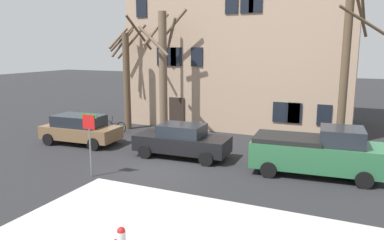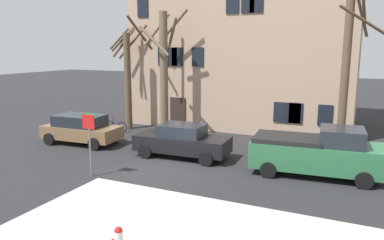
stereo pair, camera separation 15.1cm
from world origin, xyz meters
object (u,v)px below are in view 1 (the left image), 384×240
tree_bare_far (346,71)px  bicycle_leaning (115,126)px  building_main (246,43)px  car_black_sedan (182,141)px  tree_bare_mid (163,69)px  car_brown_wagon (80,129)px  pickup_truck_green (317,152)px  street_sign_pole (89,133)px  tree_bare_near (127,74)px

tree_bare_far → bicycle_leaning: bearing=-178.5°
building_main → car_black_sedan: building_main is taller
tree_bare_mid → bicycle_leaning: (-3.21, -0.75, -3.75)m
car_brown_wagon → car_black_sedan: size_ratio=0.94×
building_main → tree_bare_mid: (-3.46, -5.98, -1.57)m
tree_bare_mid → bicycle_leaning: tree_bare_mid is taller
tree_bare_mid → bicycle_leaning: size_ratio=4.41×
car_black_sedan → car_brown_wagon: bearing=-180.0°
tree_bare_far → pickup_truck_green: tree_bare_far is taller
tree_bare_mid → car_black_sedan: tree_bare_mid is taller
car_brown_wagon → street_sign_pole: bearing=-45.2°
building_main → bicycle_leaning: (-6.67, -6.73, -5.32)m
building_main → car_black_sedan: 11.16m
tree_bare_mid → car_brown_wagon: (-3.15, -4.07, -3.25)m
tree_bare_mid → tree_bare_far: 10.39m
street_sign_pole → building_main: bearing=80.1°
pickup_truck_green → bicycle_leaning: size_ratio=3.17×
bicycle_leaning → tree_bare_mid: bearing=13.1°
tree_bare_near → street_sign_pole: tree_bare_near is taller
pickup_truck_green → street_sign_pole: size_ratio=2.05×
car_brown_wagon → tree_bare_near: bearing=87.9°
car_black_sedan → street_sign_pole: (-2.24, -4.16, 1.06)m
building_main → tree_bare_near: size_ratio=2.08×
tree_bare_far → car_black_sedan: 8.73m
building_main → tree_bare_near: bearing=-139.6°
tree_bare_near → pickup_truck_green: bearing=-19.9°
tree_bare_mid → car_brown_wagon: bearing=-127.8°
tree_bare_mid → car_black_sedan: 6.14m
tree_bare_far → bicycle_leaning: 14.14m
car_brown_wagon → bicycle_leaning: car_brown_wagon is taller
tree_bare_near → street_sign_pole: size_ratio=2.71×
tree_bare_near → pickup_truck_green: tree_bare_near is taller
car_brown_wagon → pickup_truck_green: size_ratio=0.81×
car_brown_wagon → tree_bare_mid: bearing=52.2°
tree_bare_near → car_black_sedan: bearing=-36.3°
building_main → tree_bare_near: building_main is taller
building_main → pickup_truck_green: 12.68m
car_black_sedan → bicycle_leaning: bearing=152.8°
tree_bare_near → tree_bare_mid: bearing=-9.4°
car_black_sedan → pickup_truck_green: size_ratio=0.86×
pickup_truck_green → building_main: bearing=121.5°
building_main → tree_bare_far: bearing=-42.6°
tree_bare_mid → pickup_truck_green: size_ratio=1.39×
car_brown_wagon → pickup_truck_green: pickup_truck_green is taller
pickup_truck_green → tree_bare_mid: bearing=157.1°
building_main → street_sign_pole: bearing=-99.9°
tree_bare_far → car_brown_wagon: size_ratio=1.91×
pickup_truck_green → street_sign_pole: street_sign_pole is taller
car_brown_wagon → pickup_truck_green: (12.77, -0.00, 0.16)m
building_main → tree_bare_mid: bearing=-120.1°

